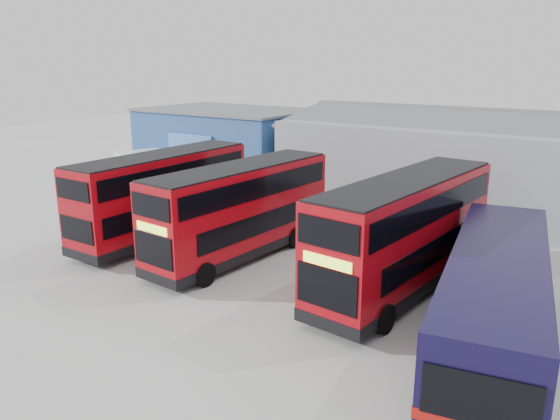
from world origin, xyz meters
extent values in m
plane|color=#AEAEA9|center=(0.00, 0.00, 0.00)|extent=(120.00, 120.00, 0.00)
cube|color=navy|center=(-14.00, 18.00, 2.50)|extent=(12.00, 8.00, 5.00)
cube|color=slate|center=(-14.00, 18.00, 5.05)|extent=(12.30, 8.30, 0.15)
cube|color=#4E86DF|center=(-14.00, 13.90, 3.00)|extent=(3.96, 0.15, 1.40)
cube|color=#90949D|center=(8.00, 20.00, 2.50)|extent=(30.00, 12.00, 5.00)
cube|color=slate|center=(8.00, 17.20, 5.25)|extent=(30.50, 6.33, 1.29)
cube|color=#A40911|center=(-7.34, 4.90, 2.25)|extent=(2.41, 9.97, 3.84)
cube|color=black|center=(-7.34, 4.90, 0.52)|extent=(2.45, 10.01, 0.43)
cube|color=black|center=(-6.13, 4.52, 1.80)|extent=(0.08, 8.44, 0.90)
cube|color=black|center=(-8.54, 4.51, 1.80)|extent=(0.08, 8.44, 0.90)
cube|color=black|center=(-6.13, 4.90, 3.42)|extent=(0.08, 9.39, 0.90)
cube|color=black|center=(-8.54, 4.89, 3.42)|extent=(0.08, 9.39, 0.90)
cube|color=black|center=(-7.36, 9.90, 1.71)|extent=(2.13, 0.06, 1.28)
cube|color=black|center=(-7.36, 9.90, 3.42)|extent=(2.13, 0.06, 0.90)
cube|color=#BBE22F|center=(-7.36, 9.90, 2.56)|extent=(1.71, 0.04, 0.33)
cube|color=black|center=(-7.32, -0.10, 1.71)|extent=(2.09, 0.05, 1.04)
cube|color=black|center=(-7.32, -0.10, 3.42)|extent=(2.09, 0.05, 0.85)
cube|color=black|center=(-7.34, 4.90, 4.19)|extent=(2.27, 9.83, 0.09)
cylinder|color=black|center=(-6.21, 8.36, 0.49)|extent=(0.31, 0.99, 0.99)
cylinder|color=black|center=(-8.49, 8.35, 0.49)|extent=(0.31, 0.99, 0.99)
cylinder|color=black|center=(-6.19, 2.38, 0.49)|extent=(0.31, 0.99, 0.99)
cylinder|color=black|center=(-8.47, 2.38, 0.49)|extent=(0.31, 0.99, 0.99)
cube|color=#A40911|center=(-2.49, 4.90, 2.22)|extent=(2.98, 9.96, 3.79)
cube|color=black|center=(-2.49, 4.90, 0.51)|extent=(3.02, 9.99, 0.42)
cube|color=black|center=(-3.66, 5.35, 1.78)|extent=(0.60, 8.31, 0.89)
cube|color=black|center=(-1.28, 5.20, 1.78)|extent=(0.60, 8.31, 0.89)
cube|color=black|center=(-3.68, 4.98, 3.37)|extent=(0.66, 9.24, 0.89)
cube|color=black|center=(-1.31, 4.82, 3.37)|extent=(0.66, 9.24, 0.89)
cube|color=black|center=(-2.82, -0.02, 1.68)|extent=(2.10, 0.19, 1.26)
cube|color=black|center=(-2.82, -0.02, 3.37)|extent=(2.10, 0.19, 0.89)
cube|color=#BBE22F|center=(-2.82, -0.03, 2.53)|extent=(1.68, 0.15, 0.33)
cube|color=black|center=(-2.17, 9.82, 1.68)|extent=(2.06, 0.18, 1.03)
cube|color=black|center=(-2.17, 9.82, 3.37)|extent=(2.06, 0.18, 0.84)
cube|color=black|center=(-2.49, 4.90, 4.13)|extent=(2.83, 9.81, 0.09)
cylinder|color=black|center=(-3.84, 1.57, 0.49)|extent=(0.36, 0.99, 0.97)
cylinder|color=black|center=(-1.60, 1.42, 0.49)|extent=(0.36, 0.99, 0.97)
cylinder|color=black|center=(-3.45, 7.45, 0.49)|extent=(0.36, 0.99, 0.97)
cylinder|color=black|center=(-1.21, 7.30, 0.49)|extent=(0.36, 0.99, 0.97)
cube|color=#A40911|center=(4.90, 5.49, 2.34)|extent=(3.36, 10.50, 3.98)
cube|color=black|center=(4.90, 5.49, 0.54)|extent=(3.40, 10.54, 0.44)
cube|color=black|center=(3.69, 6.00, 1.87)|extent=(0.82, 8.72, 0.93)
cube|color=black|center=(6.17, 5.78, 1.87)|extent=(0.82, 8.72, 0.93)
cube|color=black|center=(3.65, 5.60, 3.54)|extent=(0.91, 9.70, 0.93)
cube|color=black|center=(6.14, 5.38, 3.54)|extent=(0.91, 9.70, 0.93)
cube|color=black|center=(4.44, 0.33, 1.77)|extent=(2.21, 0.24, 1.33)
cube|color=black|center=(4.44, 0.33, 3.54)|extent=(2.21, 0.24, 0.93)
cube|color=#BBE22F|center=(4.44, 0.32, 2.65)|extent=(1.77, 0.20, 0.34)
cube|color=black|center=(5.35, 10.66, 1.77)|extent=(2.16, 0.24, 1.08)
cube|color=black|center=(5.35, 10.66, 3.54)|extent=(2.16, 0.24, 0.88)
cube|color=black|center=(4.90, 5.49, 4.35)|extent=(3.20, 10.34, 0.10)
cylinder|color=black|center=(3.40, 2.02, 0.51)|extent=(0.40, 1.05, 1.02)
cylinder|color=black|center=(5.75, 1.81, 0.51)|extent=(0.40, 1.05, 1.02)
cylinder|color=black|center=(3.95, 8.19, 0.51)|extent=(0.40, 1.05, 1.02)
cylinder|color=black|center=(6.30, 7.99, 0.51)|extent=(0.40, 1.05, 1.02)
cube|color=black|center=(8.90, 2.60, 1.76)|extent=(4.67, 11.86, 2.79)
cube|color=black|center=(8.90, 2.60, 0.56)|extent=(4.72, 11.91, 0.42)
cube|color=#AC120D|center=(8.90, 2.60, 1.26)|extent=(4.70, 11.90, 0.26)
cube|color=black|center=(10.27, 2.53, 2.21)|extent=(1.79, 9.54, 1.00)
cube|color=black|center=(7.64, 2.05, 2.21)|extent=(1.79, 9.54, 1.00)
cube|color=black|center=(7.85, 8.31, 1.95)|extent=(2.34, 0.48, 1.37)
cube|color=black|center=(9.94, -3.12, 1.95)|extent=(2.29, 0.47, 1.16)
cylinder|color=black|center=(9.40, 6.86, 0.55)|extent=(0.53, 1.14, 1.09)
cylinder|color=black|center=(6.92, 6.41, 0.55)|extent=(0.53, 1.14, 1.09)
cylinder|color=black|center=(10.72, -0.38, 0.55)|extent=(0.53, 1.14, 1.09)
cylinder|color=black|center=(8.24, -0.84, 0.55)|extent=(0.53, 1.14, 1.09)
cube|color=white|center=(-16.55, 13.31, 1.39)|extent=(4.08, 6.00, 2.12)
cube|color=black|center=(-17.55, 10.68, 1.73)|extent=(1.89, 0.77, 0.78)
cube|color=black|center=(-18.25, 12.05, 1.73)|extent=(0.41, 0.96, 0.67)
cube|color=black|center=(-16.13, 11.23, 1.73)|extent=(0.41, 0.96, 0.67)
cylinder|color=black|center=(-18.23, 11.92, 0.40)|extent=(0.54, 0.84, 0.80)
cylinder|color=black|center=(-16.23, 11.15, 0.40)|extent=(0.54, 0.84, 0.80)
cylinder|color=black|center=(-16.87, 15.46, 0.40)|extent=(0.54, 0.84, 0.80)
cylinder|color=black|center=(-14.87, 14.69, 0.40)|extent=(0.54, 0.84, 0.80)
camera|label=1|loc=(12.00, -13.30, 8.56)|focal=35.00mm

